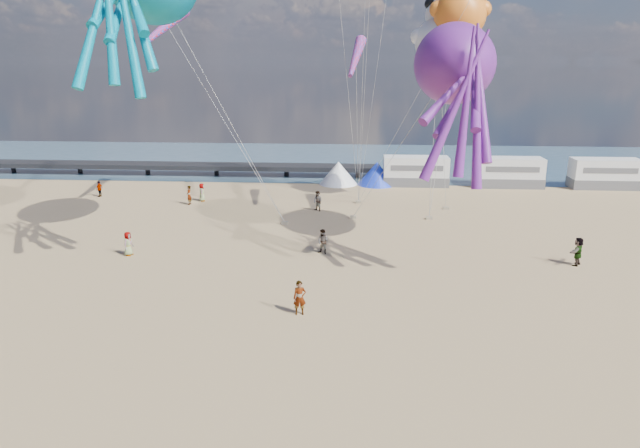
{
  "coord_description": "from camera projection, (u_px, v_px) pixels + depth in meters",
  "views": [
    {
      "loc": [
        0.3,
        -18.75,
        12.38
      ],
      "look_at": [
        -1.48,
        6.0,
        5.31
      ],
      "focal_mm": 32.0,
      "sensor_mm": 36.0,
      "label": 1
    }
  ],
  "objects": [
    {
      "name": "beachgoer_0",
      "position": [
        128.0,
        244.0,
        37.67
      ],
      "size": [
        0.51,
        0.66,
        1.61
      ],
      "primitive_type": "imported",
      "rotation": [
        0.0,
        0.0,
        1.33
      ],
      "color": "#7F6659",
      "rests_on": "ground"
    },
    {
      "name": "water",
      "position": [
        358.0,
        160.0,
        74.15
      ],
      "size": [
        120.0,
        120.0,
        0.0
      ],
      "primitive_type": "plane",
      "color": "#334E63",
      "rests_on": "ground"
    },
    {
      "name": "sandbag_b",
      "position": [
        353.0,
        217.0,
        46.76
      ],
      "size": [
        0.5,
        0.35,
        0.22
      ],
      "primitive_type": "cube",
      "color": "gray",
      "rests_on": "ground"
    },
    {
      "name": "pier",
      "position": [
        113.0,
        165.0,
        65.26
      ],
      "size": [
        60.0,
        3.0,
        0.5
      ],
      "primitive_type": "cube",
      "color": "black",
      "rests_on": "ground"
    },
    {
      "name": "windsock_mid",
      "position": [
        440.0,
        49.0,
        41.42
      ],
      "size": [
        2.11,
        6.21,
        6.13
      ],
      "primitive_type": null,
      "rotation": [
        0.0,
        0.0,
        -0.18
      ],
      "color": "red"
    },
    {
      "name": "beachgoer_1",
      "position": [
        323.0,
        242.0,
        37.97
      ],
      "size": [
        0.97,
        0.85,
        1.68
      ],
      "primitive_type": "imported",
      "rotation": [
        0.0,
        0.0,
        5.81
      ],
      "color": "#7F6659",
      "rests_on": "ground"
    },
    {
      "name": "beachgoer_4",
      "position": [
        578.0,
        251.0,
        35.79
      ],
      "size": [
        1.0,
        1.12,
        1.83
      ],
      "primitive_type": "imported",
      "rotation": [
        0.0,
        0.0,
        4.07
      ],
      "color": "#7F6659",
      "rests_on": "ground"
    },
    {
      "name": "tent_white",
      "position": [
        338.0,
        173.0,
        59.57
      ],
      "size": [
        4.0,
        4.0,
        2.4
      ],
      "primitive_type": "cone",
      "color": "white",
      "rests_on": "ground"
    },
    {
      "name": "standing_person",
      "position": [
        300.0,
        298.0,
        28.79
      ],
      "size": [
        0.72,
        0.54,
        1.8
      ],
      "primitive_type": "imported",
      "rotation": [
        0.0,
        0.0,
        0.19
      ],
      "color": "tan",
      "rests_on": "ground"
    },
    {
      "name": "motorhome_2",
      "position": [
        605.0,
        174.0,
        57.63
      ],
      "size": [
        6.6,
        2.5,
        3.0
      ],
      "primitive_type": "cube",
      "color": "silver",
      "rests_on": "ground"
    },
    {
      "name": "beachgoer_3",
      "position": [
        99.0,
        189.0,
        54.19
      ],
      "size": [
        0.72,
        1.06,
        1.51
      ],
      "primitive_type": "imported",
      "rotation": [
        0.0,
        0.0,
        4.54
      ],
      "color": "#7F6659",
      "rests_on": "ground"
    },
    {
      "name": "sandbag_d",
      "position": [
        446.0,
        208.0,
        49.6
      ],
      "size": [
        0.5,
        0.35,
        0.22
      ],
      "primitive_type": "cube",
      "color": "gray",
      "rests_on": "ground"
    },
    {
      "name": "windsock_left",
      "position": [
        167.0,
        25.0,
        45.95
      ],
      "size": [
        1.83,
        8.11,
        8.05
      ],
      "primitive_type": null,
      "rotation": [
        0.0,
        0.0,
        -0.09
      ],
      "color": "red"
    },
    {
      "name": "sandbag_c",
      "position": [
        429.0,
        218.0,
        46.53
      ],
      "size": [
        0.5,
        0.35,
        0.22
      ],
      "primitive_type": "cube",
      "color": "gray",
      "rests_on": "ground"
    },
    {
      "name": "beachgoer_7",
      "position": [
        318.0,
        201.0,
        48.88
      ],
      "size": [
        1.01,
        0.96,
        1.75
      ],
      "primitive_type": "imported",
      "rotation": [
        0.0,
        0.0,
        5.62
      ],
      "color": "#7F6659",
      "rests_on": "ground"
    },
    {
      "name": "windsock_right",
      "position": [
        356.0,
        57.0,
        44.04
      ],
      "size": [
        1.72,
        5.8,
        5.73
      ],
      "primitive_type": null,
      "rotation": [
        0.0,
        0.0,
        -0.15
      ],
      "color": "red"
    },
    {
      "name": "tent_blue",
      "position": [
        377.0,
        173.0,
        59.3
      ],
      "size": [
        4.0,
        4.0,
        2.4
      ],
      "primitive_type": "cone",
      "color": "#1933CC",
      "rests_on": "ground"
    },
    {
      "name": "motorhome_0",
      "position": [
        416.0,
        171.0,
        58.94
      ],
      "size": [
        6.6,
        2.5,
        3.0
      ],
      "primitive_type": "cube",
      "color": "silver",
      "rests_on": "ground"
    },
    {
      "name": "kite_teddy_orange",
      "position": [
        460.0,
        15.0,
        45.01
      ],
      "size": [
        5.16,
        4.88,
        7.06
      ],
      "primitive_type": null,
      "rotation": [
        0.0,
        0.0,
        0.03
      ],
      "color": "orange"
    },
    {
      "name": "kite_panda",
      "position": [
        439.0,
        42.0,
        46.63
      ],
      "size": [
        6.2,
        6.05,
        6.82
      ],
      "primitive_type": null,
      "rotation": [
        0.0,
        0.0,
        0.39
      ],
      "color": "silver"
    },
    {
      "name": "ground",
      "position": [
        348.0,
        404.0,
        21.4
      ],
      "size": [
        120.0,
        120.0,
        0.0
      ],
      "primitive_type": "plane",
      "color": "tan",
      "rests_on": "ground"
    },
    {
      "name": "sandbag_e",
      "position": [
        359.0,
        202.0,
        51.82
      ],
      "size": [
        0.5,
        0.35,
        0.22
      ],
      "primitive_type": "cube",
      "color": "gray",
      "rests_on": "ground"
    },
    {
      "name": "motorhome_1",
      "position": [
        509.0,
        172.0,
        58.28
      ],
      "size": [
        6.6,
        2.5,
        3.0
      ],
      "primitive_type": "cube",
      "color": "silver",
      "rests_on": "ground"
    },
    {
      "name": "kite_octopus_purple",
      "position": [
        454.0,
        64.0,
        35.89
      ],
      "size": [
        7.76,
        11.03,
        11.59
      ],
      "primitive_type": null,
      "rotation": [
        0.0,
        0.0,
        -0.38
      ],
      "color": "#672181"
    },
    {
      "name": "sandbag_a",
      "position": [
        285.0,
        223.0,
        45.07
      ],
      "size": [
        0.5,
        0.35,
        0.22
      ],
      "primitive_type": "cube",
      "color": "gray",
      "rests_on": "ground"
    },
    {
      "name": "beachgoer_6",
      "position": [
        202.0,
        192.0,
        52.38
      ],
      "size": [
        0.5,
        0.67,
        1.66
      ],
      "primitive_type": "imported",
      "rotation": [
        0.0,
        0.0,
        1.75
      ],
      "color": "#7F6659",
      "rests_on": "ground"
    },
    {
      "name": "beachgoer_5",
      "position": [
        189.0,
        195.0,
        51.1
      ],
      "size": [
        0.57,
        1.61,
        1.72
      ],
      "primitive_type": "imported",
      "rotation": [
        0.0,
        0.0,
        4.68
      ],
      "color": "#7F6659",
      "rests_on": "ground"
    }
  ]
}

